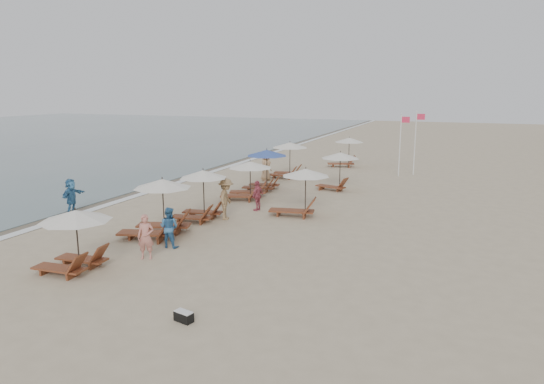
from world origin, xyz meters
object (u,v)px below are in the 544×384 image
at_px(lounger_station_1, 157,210).
at_px(beachgoer_far_a, 258,196).
at_px(inland_station_1, 337,165).
at_px(lounger_station_5, 287,158).
at_px(waterline_walker, 71,196).
at_px(beachgoer_mid_a, 169,227).
at_px(lounger_station_0, 73,238).
at_px(lounger_station_4, 264,168).
at_px(beachgoer_mid_b, 226,199).
at_px(duffel_bag, 184,316).
at_px(beachgoer_near, 146,237).
at_px(inland_station_2, 346,149).
at_px(flag_pole_near, 401,142).
at_px(beachgoer_far_b, 266,166).
at_px(lounger_station_2, 200,195).
at_px(inland_station_0, 299,188).
at_px(lounger_station_3, 246,180).

height_order(lounger_station_1, beachgoer_far_a, lounger_station_1).
bearing_deg(beachgoer_far_a, inland_station_1, 169.28).
height_order(lounger_station_5, waterline_walker, lounger_station_5).
bearing_deg(beachgoer_mid_a, lounger_station_0, 63.97).
distance_m(lounger_station_4, beachgoer_mid_b, 6.83).
xyz_separation_m(inland_station_1, duffel_bag, (0.61, -17.86, -1.34)).
bearing_deg(beachgoer_near, lounger_station_4, 71.22).
relative_size(lounger_station_1, inland_station_2, 1.03).
xyz_separation_m(inland_station_1, flag_pole_near, (2.77, 6.29, 0.88)).
bearing_deg(lounger_station_4, lounger_station_5, 92.62).
bearing_deg(lounger_station_5, beachgoer_far_b, -118.98).
height_order(inland_station_1, beachgoer_far_a, inland_station_1).
distance_m(beachgoer_mid_a, waterline_walker, 7.85).
relative_size(lounger_station_2, beachgoer_mid_b, 1.30).
xyz_separation_m(lounger_station_0, lounger_station_4, (0.65, 14.47, 0.19)).
bearing_deg(duffel_bag, beachgoer_far_a, 104.21).
height_order(lounger_station_4, duffel_bag, lounger_station_4).
xyz_separation_m(lounger_station_2, beachgoer_far_a, (1.71, 2.60, -0.41)).
relative_size(lounger_station_4, beachgoer_mid_a, 1.66).
bearing_deg(beachgoer_mid_a, flag_pole_near, -108.90).
bearing_deg(beachgoer_mid_b, beachgoer_mid_a, 163.55).
xyz_separation_m(beachgoer_far_b, duffel_bag, (5.65, -19.22, -0.80)).
bearing_deg(inland_station_0, lounger_station_4, 127.60).
bearing_deg(beachgoer_far_a, lounger_station_2, -23.86).
bearing_deg(lounger_station_3, flag_pole_near, 57.14).
relative_size(inland_station_2, beachgoer_mid_b, 1.45).
relative_size(beachgoer_mid_a, beachgoer_mid_b, 0.81).
distance_m(inland_station_0, waterline_walker, 10.89).
relative_size(beachgoer_near, beachgoer_far_a, 1.06).
bearing_deg(inland_station_2, waterline_walker, -114.95).
bearing_deg(lounger_station_1, lounger_station_0, -93.57).
height_order(beachgoer_mid_a, beachgoer_mid_b, beachgoer_mid_b).
bearing_deg(lounger_station_2, beachgoer_near, -80.59).
xyz_separation_m(inland_station_0, waterline_walker, (-10.34, -3.39, -0.48)).
relative_size(beachgoer_near, beachgoer_far_b, 0.85).
relative_size(lounger_station_1, lounger_station_3, 1.04).
distance_m(lounger_station_3, beachgoer_far_a, 2.77).
xyz_separation_m(inland_station_2, beachgoer_far_b, (-3.42, -7.64, -0.42)).
bearing_deg(duffel_bag, inland_station_2, 94.74).
distance_m(beachgoer_far_b, duffel_bag, 20.04).
distance_m(beachgoer_mid_a, beachgoer_far_b, 14.29).
bearing_deg(beachgoer_mid_a, inland_station_2, -95.68).
bearing_deg(flag_pole_near, lounger_station_2, -114.07).
relative_size(lounger_station_5, duffel_bag, 4.73).
height_order(inland_station_2, beachgoer_mid_b, inland_station_2).
relative_size(lounger_station_0, duffel_bag, 4.53).
xyz_separation_m(inland_station_2, duffel_bag, (2.23, -26.85, -1.22)).
xyz_separation_m(lounger_station_0, beachgoer_far_b, (-0.45, 17.42, -0.20)).
height_order(lounger_station_3, beachgoer_mid_a, lounger_station_3).
bearing_deg(beachgoer_mid_b, beachgoer_near, 163.61).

